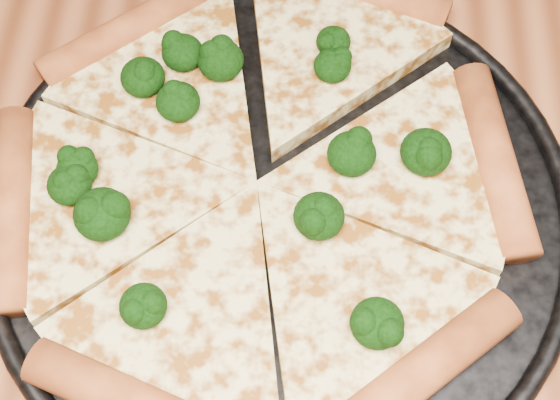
{
  "coord_description": "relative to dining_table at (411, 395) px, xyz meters",
  "views": [
    {
      "loc": [
        -0.09,
        -0.15,
        1.24
      ],
      "look_at": [
        -0.1,
        0.1,
        0.77
      ],
      "focal_mm": 50.66,
      "sensor_mm": 36.0,
      "label": 1
    }
  ],
  "objects": [
    {
      "name": "dining_table",
      "position": [
        0.0,
        0.0,
        0.0
      ],
      "size": [
        1.2,
        0.9,
        0.75
      ],
      "color": "#9A542F",
      "rests_on": "ground"
    },
    {
      "name": "pizza_pan",
      "position": [
        -0.1,
        0.1,
        0.1
      ],
      "size": [
        0.41,
        0.41,
        0.02
      ],
      "color": "black",
      "rests_on": "dining_table"
    },
    {
      "name": "pizza",
      "position": [
        -0.12,
        0.12,
        0.11
      ],
      "size": [
        0.38,
        0.41,
        0.03
      ],
      "rotation": [
        0.0,
        0.0,
        -0.36
      ],
      "color": "#F0DF93",
      "rests_on": "pizza_pan"
    },
    {
      "name": "broccoli_florets",
      "position": [
        -0.13,
        0.13,
        0.12
      ],
      "size": [
        0.27,
        0.25,
        0.03
      ],
      "color": "black",
      "rests_on": "pizza"
    }
  ]
}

